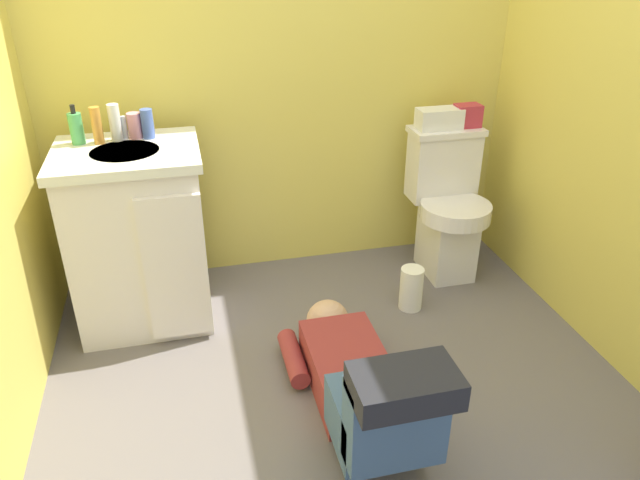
{
  "coord_description": "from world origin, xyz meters",
  "views": [
    {
      "loc": [
        -0.51,
        -1.78,
        1.64
      ],
      "look_at": [
        0.02,
        0.41,
        0.45
      ],
      "focal_mm": 33.58,
      "sensor_mm": 36.0,
      "label": 1
    }
  ],
  "objects_px": {
    "toiletry_bag": "(467,116)",
    "bottle_white": "(115,123)",
    "bottle_pink": "(135,126)",
    "faucet": "(124,128)",
    "soap_dispenser": "(76,128)",
    "bottle_blue": "(147,124)",
    "toilet": "(447,205)",
    "vanity_cabinet": "(139,236)",
    "paper_towel_roll": "(411,288)",
    "tissue_box": "(439,119)",
    "person_plumber": "(362,383)",
    "bottle_amber": "(97,126)"
  },
  "relations": [
    {
      "from": "faucet",
      "to": "paper_towel_roll",
      "type": "relative_size",
      "value": 0.47
    },
    {
      "from": "soap_dispenser",
      "to": "person_plumber",
      "type": "bearing_deg",
      "value": -46.9
    },
    {
      "from": "person_plumber",
      "to": "bottle_blue",
      "type": "height_order",
      "value": "bottle_blue"
    },
    {
      "from": "toiletry_bag",
      "to": "bottle_pink",
      "type": "bearing_deg",
      "value": -179.13
    },
    {
      "from": "faucet",
      "to": "bottle_white",
      "type": "height_order",
      "value": "bottle_white"
    },
    {
      "from": "toilet",
      "to": "bottle_white",
      "type": "distance_m",
      "value": 1.64
    },
    {
      "from": "toilet",
      "to": "soap_dispenser",
      "type": "relative_size",
      "value": 4.52
    },
    {
      "from": "toiletry_bag",
      "to": "bottle_white",
      "type": "distance_m",
      "value": 1.66
    },
    {
      "from": "soap_dispenser",
      "to": "tissue_box",
      "type": "bearing_deg",
      "value": 1.59
    },
    {
      "from": "person_plumber",
      "to": "bottle_white",
      "type": "distance_m",
      "value": 1.49
    },
    {
      "from": "person_plumber",
      "to": "vanity_cabinet",
      "type": "bearing_deg",
      "value": 130.42
    },
    {
      "from": "toilet",
      "to": "bottle_blue",
      "type": "relative_size",
      "value": 5.92
    },
    {
      "from": "person_plumber",
      "to": "soap_dispenser",
      "type": "bearing_deg",
      "value": 133.1
    },
    {
      "from": "soap_dispenser",
      "to": "bottle_white",
      "type": "bearing_deg",
      "value": 2.54
    },
    {
      "from": "bottle_amber",
      "to": "toilet",
      "type": "bearing_deg",
      "value": -0.88
    },
    {
      "from": "tissue_box",
      "to": "toilet",
      "type": "bearing_deg",
      "value": -63.57
    },
    {
      "from": "bottle_blue",
      "to": "tissue_box",
      "type": "bearing_deg",
      "value": 1.58
    },
    {
      "from": "bottle_amber",
      "to": "paper_towel_roll",
      "type": "relative_size",
      "value": 0.73
    },
    {
      "from": "toilet",
      "to": "bottle_white",
      "type": "relative_size",
      "value": 4.78
    },
    {
      "from": "bottle_pink",
      "to": "toiletry_bag",
      "type": "bearing_deg",
      "value": 0.87
    },
    {
      "from": "vanity_cabinet",
      "to": "paper_towel_roll",
      "type": "bearing_deg",
      "value": -11.06
    },
    {
      "from": "toiletry_bag",
      "to": "bottle_pink",
      "type": "xyz_separation_m",
      "value": [
        -1.58,
        -0.02,
        0.07
      ]
    },
    {
      "from": "tissue_box",
      "to": "person_plumber",
      "type": "bearing_deg",
      "value": -123.59
    },
    {
      "from": "toilet",
      "to": "bottle_pink",
      "type": "bearing_deg",
      "value": 177.42
    },
    {
      "from": "toilet",
      "to": "vanity_cabinet",
      "type": "distance_m",
      "value": 1.52
    },
    {
      "from": "tissue_box",
      "to": "bottle_amber",
      "type": "xyz_separation_m",
      "value": [
        -1.58,
        -0.07,
        0.1
      ]
    },
    {
      "from": "toilet",
      "to": "faucet",
      "type": "relative_size",
      "value": 7.5
    },
    {
      "from": "vanity_cabinet",
      "to": "paper_towel_roll",
      "type": "relative_size",
      "value": 3.82
    },
    {
      "from": "person_plumber",
      "to": "toilet",
      "type": "bearing_deg",
      "value": 52.34
    },
    {
      "from": "soap_dispenser",
      "to": "bottle_white",
      "type": "distance_m",
      "value": 0.16
    },
    {
      "from": "vanity_cabinet",
      "to": "faucet",
      "type": "xyz_separation_m",
      "value": [
        -0.0,
        0.15,
        0.45
      ]
    },
    {
      "from": "toiletry_bag",
      "to": "bottle_pink",
      "type": "distance_m",
      "value": 1.58
    },
    {
      "from": "bottle_blue",
      "to": "vanity_cabinet",
      "type": "bearing_deg",
      "value": -125.18
    },
    {
      "from": "bottle_white",
      "to": "paper_towel_roll",
      "type": "relative_size",
      "value": 0.73
    },
    {
      "from": "person_plumber",
      "to": "bottle_white",
      "type": "bearing_deg",
      "value": 127.86
    },
    {
      "from": "vanity_cabinet",
      "to": "faucet",
      "type": "relative_size",
      "value": 8.2
    },
    {
      "from": "soap_dispenser",
      "to": "paper_towel_roll",
      "type": "height_order",
      "value": "soap_dispenser"
    },
    {
      "from": "faucet",
      "to": "soap_dispenser",
      "type": "bearing_deg",
      "value": -173.99
    },
    {
      "from": "toiletry_bag",
      "to": "bottle_blue",
      "type": "distance_m",
      "value": 1.53
    },
    {
      "from": "toilet",
      "to": "bottle_white",
      "type": "xyz_separation_m",
      "value": [
        -1.55,
        0.05,
        0.53
      ]
    },
    {
      "from": "vanity_cabinet",
      "to": "bottle_pink",
      "type": "xyz_separation_m",
      "value": [
        0.04,
        0.15,
        0.46
      ]
    },
    {
      "from": "paper_towel_roll",
      "to": "bottle_blue",
      "type": "bearing_deg",
      "value": 161.65
    },
    {
      "from": "person_plumber",
      "to": "tissue_box",
      "type": "distance_m",
      "value": 1.42
    },
    {
      "from": "tissue_box",
      "to": "bottle_pink",
      "type": "height_order",
      "value": "bottle_pink"
    },
    {
      "from": "bottle_pink",
      "to": "bottle_blue",
      "type": "height_order",
      "value": "bottle_blue"
    },
    {
      "from": "bottle_white",
      "to": "paper_towel_roll",
      "type": "height_order",
      "value": "bottle_white"
    },
    {
      "from": "person_plumber",
      "to": "tissue_box",
      "type": "height_order",
      "value": "tissue_box"
    },
    {
      "from": "faucet",
      "to": "toiletry_bag",
      "type": "height_order",
      "value": "faucet"
    },
    {
      "from": "bottle_amber",
      "to": "bottle_white",
      "type": "height_order",
      "value": "same"
    },
    {
      "from": "toilet",
      "to": "bottle_pink",
      "type": "height_order",
      "value": "bottle_pink"
    }
  ]
}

